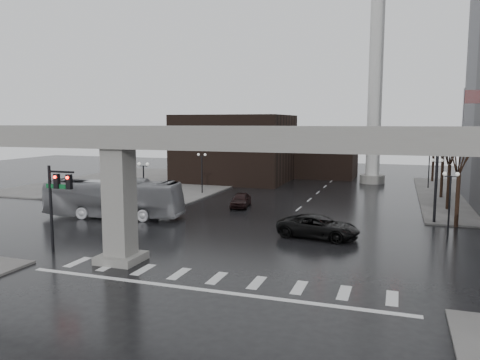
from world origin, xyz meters
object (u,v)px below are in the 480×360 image
at_px(pickup_truck, 318,227).
at_px(city_bus, 114,198).
at_px(far_car, 241,200).
at_px(signal_mast_arm, 391,157).

xyz_separation_m(pickup_truck, city_bus, (-19.52, 1.61, 0.95)).
height_order(pickup_truck, city_bus, city_bus).
height_order(city_bus, far_car, city_bus).
bearing_deg(far_car, signal_mast_arm, -16.90).
bearing_deg(far_car, city_bus, -144.61).
xyz_separation_m(signal_mast_arm, far_car, (-15.04, 2.29, -5.08)).
bearing_deg(signal_mast_arm, city_bus, -164.54).
bearing_deg(pickup_truck, signal_mast_arm, -22.80).
distance_m(pickup_truck, city_bus, 19.61).
relative_size(city_bus, far_car, 2.97).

